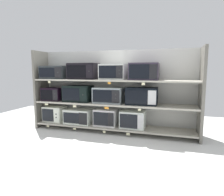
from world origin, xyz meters
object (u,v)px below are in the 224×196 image
object	(u,v)px
microwave_2	(106,117)
microwave_5	(78,93)
microwave_10	(113,72)
microwave_3	(133,119)
microwave_0	(55,114)
microwave_9	(84,71)
microwave_4	(54,94)
microwave_6	(108,95)
microwave_8	(55,72)
microwave_7	(142,96)
microwave_1	(79,116)
microwave_11	(144,72)

from	to	relation	value
microwave_2	microwave_5	size ratio (longest dim) A/B	0.78
microwave_10	microwave_3	bearing A→B (deg)	-0.01
microwave_0	microwave_5	xyz separation A→B (m)	(0.58, 0.00, 0.47)
microwave_9	microwave_4	bearing A→B (deg)	-179.98
microwave_3	microwave_5	xyz separation A→B (m)	(-1.16, 0.00, 0.47)
microwave_2	microwave_9	bearing A→B (deg)	179.97
microwave_9	microwave_10	world-z (taller)	microwave_9
microwave_6	microwave_8	bearing A→B (deg)	179.98
microwave_8	microwave_9	xyz separation A→B (m)	(0.66, -0.00, 0.02)
microwave_3	microwave_5	bearing A→B (deg)	179.99
microwave_4	microwave_7	distance (m)	1.91
microwave_0	microwave_1	world-z (taller)	microwave_0
microwave_8	microwave_3	bearing A→B (deg)	-0.01
microwave_8	microwave_9	size ratio (longest dim) A/B	0.96
microwave_2	microwave_4	size ratio (longest dim) A/B	1.04
microwave_5	microwave_6	world-z (taller)	microwave_5
microwave_1	microwave_5	xyz separation A→B (m)	(-0.01, -0.00, 0.48)
microwave_7	microwave_4	bearing A→B (deg)	180.00
microwave_1	microwave_6	distance (m)	0.80
microwave_10	microwave_11	world-z (taller)	microwave_11
microwave_10	microwave_6	bearing A→B (deg)	179.98
microwave_5	microwave_0	bearing A→B (deg)	-179.97
microwave_5	microwave_10	bearing A→B (deg)	-0.02
microwave_2	microwave_7	bearing A→B (deg)	-0.01
microwave_4	microwave_10	distance (m)	1.43
microwave_10	microwave_7	bearing A→B (deg)	-0.01
microwave_1	microwave_9	world-z (taller)	microwave_9
microwave_9	microwave_2	bearing A→B (deg)	-0.03
microwave_4	microwave_6	world-z (taller)	microwave_6
microwave_2	microwave_6	xyz separation A→B (m)	(0.05, 0.00, 0.45)
microwave_3	microwave_10	bearing A→B (deg)	179.99
microwave_3	microwave_0	bearing A→B (deg)	180.00
microwave_3	microwave_7	world-z (taller)	microwave_7
microwave_0	microwave_10	world-z (taller)	microwave_10
microwave_2	microwave_10	xyz separation A→B (m)	(0.15, -0.00, 0.91)
microwave_4	microwave_6	xyz separation A→B (m)	(1.25, -0.00, 0.02)
microwave_4	microwave_6	size ratio (longest dim) A/B	0.74
microwave_11	microwave_6	bearing A→B (deg)	179.99
microwave_4	microwave_3	bearing A→B (deg)	-0.00
microwave_8	microwave_6	bearing A→B (deg)	-0.02
microwave_3	microwave_11	world-z (taller)	microwave_11
microwave_0	microwave_1	distance (m)	0.59
microwave_5	microwave_8	xyz separation A→B (m)	(-0.52, 0.00, 0.44)
microwave_11	microwave_2	bearing A→B (deg)	179.99
microwave_2	microwave_4	bearing A→B (deg)	180.00
microwave_6	microwave_11	xyz separation A→B (m)	(0.70, -0.00, 0.47)
microwave_6	microwave_8	world-z (taller)	microwave_8
microwave_5	microwave_7	bearing A→B (deg)	-0.01
microwave_5	microwave_8	world-z (taller)	microwave_8
microwave_11	microwave_9	bearing A→B (deg)	179.98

